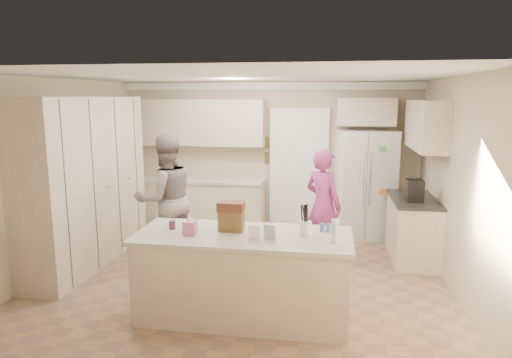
% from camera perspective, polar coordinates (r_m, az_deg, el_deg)
% --- Properties ---
extents(floor, '(5.20, 4.60, 0.02)m').
position_cam_1_polar(floor, '(6.22, -1.46, -12.05)').
color(floor, '#927150').
rests_on(floor, ground).
extents(ceiling, '(5.20, 4.60, 0.02)m').
position_cam_1_polar(ceiling, '(5.76, -1.58, 12.83)').
color(ceiling, white).
rests_on(ceiling, wall_back).
extents(wall_back, '(5.20, 0.02, 2.60)m').
position_cam_1_polar(wall_back, '(8.10, 1.54, 2.83)').
color(wall_back, beige).
rests_on(wall_back, ground).
extents(wall_front, '(5.20, 0.02, 2.60)m').
position_cam_1_polar(wall_front, '(3.67, -8.32, -6.58)').
color(wall_front, beige).
rests_on(wall_front, ground).
extents(wall_left, '(0.02, 4.60, 2.60)m').
position_cam_1_polar(wall_left, '(6.83, -23.57, 0.55)').
color(wall_left, beige).
rests_on(wall_left, ground).
extents(wall_right, '(0.02, 4.60, 2.60)m').
position_cam_1_polar(wall_right, '(5.95, 24.01, -0.83)').
color(wall_right, beige).
rests_on(wall_right, ground).
extents(crown_back, '(5.20, 0.08, 0.12)m').
position_cam_1_polar(crown_back, '(7.99, 1.53, 11.57)').
color(crown_back, white).
rests_on(crown_back, wall_back).
extents(pantry_bank, '(0.60, 2.60, 2.35)m').
position_cam_1_polar(pantry_bank, '(6.86, -20.42, -0.26)').
color(pantry_bank, beige).
rests_on(pantry_bank, floor).
extents(back_base_cab, '(2.20, 0.60, 0.88)m').
position_cam_1_polar(back_base_cab, '(8.20, -6.79, -3.27)').
color(back_base_cab, beige).
rests_on(back_base_cab, floor).
extents(back_countertop, '(2.24, 0.63, 0.04)m').
position_cam_1_polar(back_countertop, '(8.09, -6.88, -0.12)').
color(back_countertop, '#C2B39F').
rests_on(back_countertop, back_base_cab).
extents(back_upper_cab, '(2.20, 0.35, 0.80)m').
position_cam_1_polar(back_upper_cab, '(8.10, -6.77, 7.02)').
color(back_upper_cab, beige).
rests_on(back_upper_cab, wall_back).
extents(doorway_opening, '(0.90, 0.06, 2.10)m').
position_cam_1_polar(doorway_opening, '(8.06, 5.38, 0.95)').
color(doorway_opening, black).
rests_on(doorway_opening, floor).
extents(doorway_casing, '(1.02, 0.03, 2.22)m').
position_cam_1_polar(doorway_casing, '(8.02, 5.36, 0.90)').
color(doorway_casing, white).
rests_on(doorway_casing, floor).
extents(wall_frame_upper, '(0.15, 0.02, 0.20)m').
position_cam_1_polar(wall_frame_upper, '(8.03, 1.65, 4.56)').
color(wall_frame_upper, brown).
rests_on(wall_frame_upper, wall_back).
extents(wall_frame_lower, '(0.15, 0.02, 0.20)m').
position_cam_1_polar(wall_frame_lower, '(8.06, 1.64, 2.65)').
color(wall_frame_lower, brown).
rests_on(wall_frame_lower, wall_back).
extents(refrigerator, '(1.02, 0.86, 1.80)m').
position_cam_1_polar(refrigerator, '(7.86, 13.45, -0.64)').
color(refrigerator, white).
rests_on(refrigerator, floor).
extents(fridge_seam, '(0.02, 0.02, 1.78)m').
position_cam_1_polar(fridge_seam, '(7.51, 13.64, -1.15)').
color(fridge_seam, gray).
rests_on(fridge_seam, refrigerator).
extents(fridge_dispenser, '(0.22, 0.03, 0.35)m').
position_cam_1_polar(fridge_dispenser, '(7.44, 12.04, 0.76)').
color(fridge_dispenser, black).
rests_on(fridge_dispenser, refrigerator).
extents(fridge_handle_l, '(0.02, 0.02, 0.85)m').
position_cam_1_polar(fridge_handle_l, '(7.47, 13.31, -0.04)').
color(fridge_handle_l, silver).
rests_on(fridge_handle_l, refrigerator).
extents(fridge_handle_r, '(0.02, 0.02, 0.85)m').
position_cam_1_polar(fridge_handle_r, '(7.47, 14.08, -0.06)').
color(fridge_handle_r, silver).
rests_on(fridge_handle_r, refrigerator).
extents(over_fridge_cab, '(0.95, 0.35, 0.45)m').
position_cam_1_polar(over_fridge_cab, '(7.80, 13.60, 8.15)').
color(over_fridge_cab, beige).
rests_on(over_fridge_cab, wall_back).
extents(right_base_cab, '(0.60, 1.20, 0.88)m').
position_cam_1_polar(right_base_cab, '(7.03, 19.00, -6.09)').
color(right_base_cab, beige).
rests_on(right_base_cab, floor).
extents(right_countertop, '(0.63, 1.24, 0.04)m').
position_cam_1_polar(right_countertop, '(6.92, 19.15, -2.42)').
color(right_countertop, '#2D2B28').
rests_on(right_countertop, right_base_cab).
extents(right_upper_cab, '(0.35, 1.50, 0.70)m').
position_cam_1_polar(right_upper_cab, '(6.99, 20.48, 6.34)').
color(right_upper_cab, beige).
rests_on(right_upper_cab, wall_right).
extents(coffee_maker, '(0.22, 0.28, 0.30)m').
position_cam_1_polar(coffee_maker, '(6.68, 19.18, -1.37)').
color(coffee_maker, black).
rests_on(coffee_maker, right_countertop).
extents(island_base, '(2.20, 0.90, 0.88)m').
position_cam_1_polar(island_base, '(5.02, -1.58, -12.16)').
color(island_base, beige).
rests_on(island_base, floor).
extents(island_top, '(2.28, 0.96, 0.05)m').
position_cam_1_polar(island_top, '(4.86, -1.60, -7.15)').
color(island_top, '#C2B39F').
rests_on(island_top, island_base).
extents(utensil_crock, '(0.13, 0.13, 0.15)m').
position_cam_1_polar(utensil_crock, '(4.80, 6.19, -6.17)').
color(utensil_crock, white).
rests_on(utensil_crock, island_top).
extents(tissue_box, '(0.13, 0.13, 0.14)m').
position_cam_1_polar(tissue_box, '(4.87, -8.24, -6.05)').
color(tissue_box, '#CA6D9F').
rests_on(tissue_box, island_top).
extents(tissue_plume, '(0.08, 0.08, 0.08)m').
position_cam_1_polar(tissue_plume, '(4.84, -8.27, -4.80)').
color(tissue_plume, white).
rests_on(tissue_plume, tissue_box).
extents(dollhouse_body, '(0.26, 0.18, 0.22)m').
position_cam_1_polar(dollhouse_body, '(4.94, -3.11, -5.22)').
color(dollhouse_body, brown).
rests_on(dollhouse_body, island_top).
extents(dollhouse_roof, '(0.28, 0.20, 0.10)m').
position_cam_1_polar(dollhouse_roof, '(4.90, -3.12, -3.42)').
color(dollhouse_roof, '#592D1E').
rests_on(dollhouse_roof, dollhouse_body).
extents(jam_jar, '(0.07, 0.07, 0.09)m').
position_cam_1_polar(jam_jar, '(5.09, -10.42, -5.68)').
color(jam_jar, '#59263F').
rests_on(jam_jar, island_top).
extents(greeting_card_a, '(0.12, 0.06, 0.16)m').
position_cam_1_polar(greeting_card_a, '(4.61, -0.24, -6.73)').
color(greeting_card_a, white).
rests_on(greeting_card_a, island_top).
extents(greeting_card_b, '(0.12, 0.05, 0.16)m').
position_cam_1_polar(greeting_card_b, '(4.64, 1.70, -6.64)').
color(greeting_card_b, silver).
rests_on(greeting_card_b, island_top).
extents(water_bottle, '(0.07, 0.07, 0.24)m').
position_cam_1_polar(water_bottle, '(4.59, 9.82, -6.45)').
color(water_bottle, silver).
rests_on(water_bottle, island_top).
extents(shaker_salt, '(0.05, 0.05, 0.09)m').
position_cam_1_polar(shaker_salt, '(4.97, 8.26, -6.01)').
color(shaker_salt, '#496BB5').
rests_on(shaker_salt, island_top).
extents(shaker_pepper, '(0.05, 0.05, 0.09)m').
position_cam_1_polar(shaker_pepper, '(4.97, 9.07, -6.04)').
color(shaker_pepper, '#496BB5').
rests_on(shaker_pepper, island_top).
extents(teen_boy, '(1.14, 1.11, 1.84)m').
position_cam_1_polar(teen_boy, '(6.58, -11.18, -2.47)').
color(teen_boy, gray).
rests_on(teen_boy, floor).
extents(teen_girl, '(0.71, 0.67, 1.64)m').
position_cam_1_polar(teen_girl, '(6.58, 8.37, -3.30)').
color(teen_girl, '#BF499E').
rests_on(teen_girl, floor).
extents(fridge_magnets, '(0.76, 0.02, 1.44)m').
position_cam_1_polar(fridge_magnets, '(7.50, 13.64, -1.17)').
color(fridge_magnets, tan).
rests_on(fridge_magnets, refrigerator).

